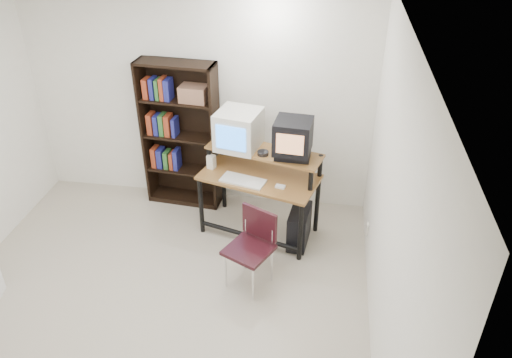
# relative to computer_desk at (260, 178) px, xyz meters

# --- Properties ---
(floor) EXTENTS (4.00, 4.00, 0.01)m
(floor) POSITION_rel_computer_desk_xyz_m (-0.81, -1.35, -0.70)
(floor) COLOR beige
(floor) RESTS_ON ground
(ceiling) EXTENTS (4.00, 4.00, 0.01)m
(ceiling) POSITION_rel_computer_desk_xyz_m (-0.81, -1.35, 1.91)
(ceiling) COLOR white
(ceiling) RESTS_ON back_wall
(back_wall) EXTENTS (4.00, 0.01, 2.60)m
(back_wall) POSITION_rel_computer_desk_xyz_m (-0.81, 0.65, 0.61)
(back_wall) COLOR white
(back_wall) RESTS_ON floor
(right_wall) EXTENTS (0.01, 4.00, 2.60)m
(right_wall) POSITION_rel_computer_desk_xyz_m (1.19, -1.35, 0.61)
(right_wall) COLOR white
(right_wall) RESTS_ON floor
(computer_desk) EXTENTS (1.37, 0.94, 0.98)m
(computer_desk) POSITION_rel_computer_desk_xyz_m (0.00, 0.00, 0.00)
(computer_desk) COLOR olive
(computer_desk) RESTS_ON floor
(crt_monitor) EXTENTS (0.51, 0.51, 0.41)m
(crt_monitor) POSITION_rel_computer_desk_xyz_m (-0.26, 0.17, 0.48)
(crt_monitor) COLOR silver
(crt_monitor) RESTS_ON computer_desk
(vcr) EXTENTS (0.37, 0.27, 0.08)m
(vcr) POSITION_rel_computer_desk_xyz_m (0.34, 0.01, 0.32)
(vcr) COLOR black
(vcr) RESTS_ON computer_desk
(crt_tv) EXTENTS (0.40, 0.40, 0.35)m
(crt_tv) POSITION_rel_computer_desk_xyz_m (0.34, 0.00, 0.53)
(crt_tv) COLOR black
(crt_tv) RESTS_ON vcr
(cd_spindle) EXTENTS (0.16, 0.16, 0.05)m
(cd_spindle) POSITION_rel_computer_desk_xyz_m (0.03, 0.01, 0.30)
(cd_spindle) COLOR #26262B
(cd_spindle) RESTS_ON computer_desk
(keyboard) EXTENTS (0.51, 0.32, 0.03)m
(keyboard) POSITION_rel_computer_desk_xyz_m (-0.16, -0.16, 0.04)
(keyboard) COLOR silver
(keyboard) RESTS_ON computer_desk
(mousepad) EXTENTS (0.27, 0.25, 0.01)m
(mousepad) POSITION_rel_computer_desk_xyz_m (0.25, -0.23, 0.03)
(mousepad) COLOR black
(mousepad) RESTS_ON computer_desk
(mouse) EXTENTS (0.11, 0.08, 0.03)m
(mouse) POSITION_rel_computer_desk_xyz_m (0.24, -0.21, 0.05)
(mouse) COLOR white
(mouse) RESTS_ON mousepad
(desk_speaker) EXTENTS (0.10, 0.10, 0.17)m
(desk_speaker) POSITION_rel_computer_desk_xyz_m (-0.55, 0.07, 0.11)
(desk_speaker) COLOR silver
(desk_speaker) RESTS_ON computer_desk
(pc_tower) EXTENTS (0.25, 0.47, 0.42)m
(pc_tower) POSITION_rel_computer_desk_xyz_m (0.46, -0.15, -0.48)
(pc_tower) COLOR black
(pc_tower) RESTS_ON floor
(school_chair) EXTENTS (0.54, 0.54, 0.80)m
(school_chair) POSITION_rel_computer_desk_xyz_m (0.05, -0.83, -0.20)
(school_chair) COLOR black
(school_chair) RESTS_ON floor
(bookshelf) EXTENTS (0.91, 0.37, 1.77)m
(bookshelf) POSITION_rel_computer_desk_xyz_m (-1.01, 0.51, 0.22)
(bookshelf) COLOR black
(bookshelf) RESTS_ON floor
(wall_outlet) EXTENTS (0.02, 0.08, 0.12)m
(wall_outlet) POSITION_rel_computer_desk_xyz_m (1.18, -0.20, -0.39)
(wall_outlet) COLOR beige
(wall_outlet) RESTS_ON right_wall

